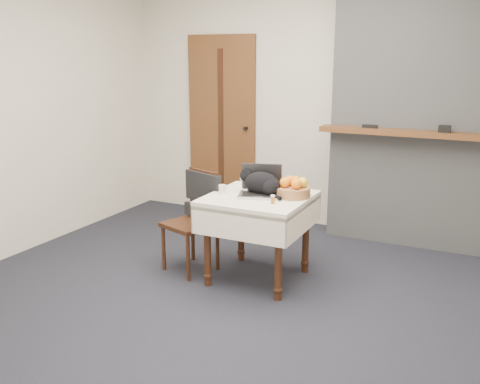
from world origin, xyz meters
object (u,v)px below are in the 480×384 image
at_px(cat, 262,184).
at_px(side_table, 258,210).
at_px(pill_bottle, 273,199).
at_px(laptop, 260,187).
at_px(cream_jar, 222,189).
at_px(fruit_basket, 293,189).
at_px(chair, 198,206).
at_px(door, 222,126).

bearing_deg(cat, side_table, -98.36).
xyz_separation_m(side_table, pill_bottle, (0.19, -0.16, 0.15)).
relative_size(laptop, cat, 0.93).
height_order(cream_jar, fruit_basket, fruit_basket).
bearing_deg(cat, chair, -167.01).
distance_m(door, fruit_basket, 2.08).
height_order(side_table, laptop, laptop).
distance_m(cream_jar, pill_bottle, 0.49).
bearing_deg(pill_bottle, door, 127.89).
bearing_deg(laptop, cream_jar, -178.93).
relative_size(laptop, cream_jar, 5.60).
distance_m(door, cream_jar, 1.90).
relative_size(cream_jar, fruit_basket, 0.25).
distance_m(laptop, cat, 0.03).
bearing_deg(cat, pill_bottle, -40.58).
xyz_separation_m(cat, cream_jar, (-0.31, -0.10, -0.06)).
bearing_deg(cream_jar, pill_bottle, -11.70).
height_order(cream_jar, pill_bottle, cream_jar).
height_order(laptop, cream_jar, laptop).
relative_size(side_table, pill_bottle, 11.85).
height_order(pill_bottle, fruit_basket, fruit_basket).
bearing_deg(laptop, chair, 167.05).
distance_m(laptop, fruit_basket, 0.26).
bearing_deg(cream_jar, laptop, 18.42).
distance_m(pill_bottle, fruit_basket, 0.27).
height_order(laptop, fruit_basket, laptop).
height_order(side_table, pill_bottle, pill_bottle).
xyz_separation_m(side_table, cat, (0.01, 0.04, 0.20)).
bearing_deg(cream_jar, cat, 18.26).
height_order(side_table, chair, chair).
bearing_deg(cat, door, 135.76).
bearing_deg(side_table, laptop, 92.72).
distance_m(fruit_basket, chair, 0.85).
bearing_deg(laptop, door, 109.70).
bearing_deg(side_table, cat, 73.33).
height_order(cat, cream_jar, cat).
bearing_deg(side_table, chair, -179.64).
bearing_deg(cat, laptop, -156.55).
xyz_separation_m(fruit_basket, chair, (-0.81, -0.11, -0.22)).
bearing_deg(fruit_basket, cream_jar, -163.68).
relative_size(cream_jar, pill_bottle, 1.06).
xyz_separation_m(door, fruit_basket, (1.43, -1.50, -0.24)).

